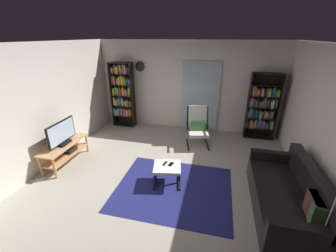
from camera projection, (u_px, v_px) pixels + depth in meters
ground_plane at (164, 183)px, 4.29m from camera, size 7.02×7.02×0.00m
wall_back at (188, 87)px, 6.38m from camera, size 5.60×0.06×2.60m
wall_left at (35, 111)px, 4.36m from camera, size 0.06×6.00×2.60m
glass_door_panel at (200, 96)px, 6.34m from camera, size 1.10×0.01×2.00m
area_rug at (174, 188)px, 4.13m from camera, size 2.16×1.81×0.01m
tv_stand at (66, 150)px, 4.87m from camera, size 0.44×1.24×0.48m
television at (62, 134)px, 4.69m from camera, size 0.20×0.83×0.53m
bookshelf_near_tv at (123, 93)px, 6.64m from camera, size 0.69×0.30×1.98m
bookshelf_near_sofa at (261, 108)px, 5.87m from camera, size 0.78×0.30×1.82m
leather_sofa at (288, 197)px, 3.47m from camera, size 0.88×1.97×0.81m
lounge_armchair at (198, 125)px, 5.63m from camera, size 0.70×0.76×1.02m
ottoman at (167, 169)px, 4.16m from camera, size 0.60×0.57×0.39m
tv_remote at (165, 163)px, 4.20m from camera, size 0.06×0.15×0.02m
cell_phone at (171, 164)px, 4.18m from camera, size 0.11×0.15×0.01m
wall_clock at (140, 66)px, 6.41m from camera, size 0.29×0.03×0.29m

